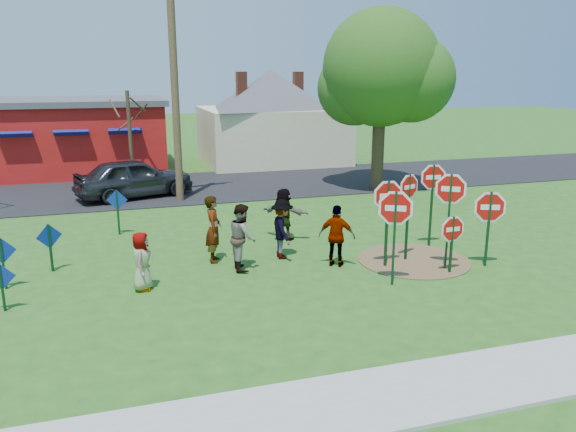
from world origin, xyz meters
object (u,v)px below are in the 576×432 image
object	(u,v)px
stop_sign_c	(450,199)
suv	(134,178)
stop_sign_a	(395,217)
leafy_tree	(384,74)
stop_sign_d	(433,185)
utility_pole	(174,73)
stop_sign_b	(409,195)
person_a	(142,261)
person_b	(213,229)

from	to	relation	value
stop_sign_c	suv	xyz separation A→B (m)	(-7.82, 11.89, -1.10)
stop_sign_a	leafy_tree	size ratio (longest dim) A/B	0.32
stop_sign_d	utility_pole	size ratio (longest dim) A/B	0.27
suv	utility_pole	world-z (taller)	utility_pole
stop_sign_a	stop_sign_d	size ratio (longest dim) A/B	0.96
stop_sign_b	person_a	distance (m)	7.49
person_b	suv	xyz separation A→B (m)	(-1.82, 9.35, -0.08)
stop_sign_b	person_b	distance (m)	5.62
stop_sign_d	person_a	size ratio (longest dim) A/B	1.82
stop_sign_d	suv	xyz separation A→B (m)	(-8.48, 9.93, -1.09)
stop_sign_c	utility_pole	distance (m)	12.69
stop_sign_c	person_b	distance (m)	6.59
person_a	utility_pole	xyz separation A→B (m)	(2.04, 9.76, 4.49)
stop_sign_c	person_a	size ratio (longest dim) A/B	1.89
person_a	person_b	xyz separation A→B (m)	(2.08, 1.63, 0.22)
person_b	suv	size ratio (longest dim) A/B	0.39
stop_sign_a	suv	size ratio (longest dim) A/B	0.53
stop_sign_b	stop_sign_c	xyz separation A→B (m)	(0.68, -1.00, 0.05)
stop_sign_d	leafy_tree	distance (m)	9.37
person_a	leafy_tree	xyz separation A→B (m)	(11.16, 9.52, 4.44)
stop_sign_c	leafy_tree	world-z (taller)	leafy_tree
person_a	suv	world-z (taller)	suv
utility_pole	leafy_tree	distance (m)	9.12
stop_sign_d	person_b	xyz separation A→B (m)	(-6.66, 0.57, -1.01)
person_b	utility_pole	size ratio (longest dim) A/B	0.19
stop_sign_a	stop_sign_b	distance (m)	2.06
stop_sign_c	suv	distance (m)	14.27
stop_sign_b	stop_sign_d	bearing A→B (deg)	16.69
stop_sign_a	utility_pole	world-z (taller)	utility_pole
stop_sign_a	person_a	xyz separation A→B (m)	(-6.13, 1.52, -1.05)
stop_sign_d	stop_sign_b	bearing A→B (deg)	-135.80
stop_sign_d	suv	size ratio (longest dim) A/B	0.55
stop_sign_b	utility_pole	distance (m)	11.54
leafy_tree	person_a	bearing A→B (deg)	-139.53
stop_sign_d	leafy_tree	world-z (taller)	leafy_tree
stop_sign_d	person_a	xyz separation A→B (m)	(-8.74, -1.06, -1.22)
stop_sign_b	stop_sign_c	size ratio (longest dim) A/B	0.94
person_a	stop_sign_d	bearing A→B (deg)	-68.97
stop_sign_a	person_b	size ratio (longest dim) A/B	1.35
suv	person_a	bearing A→B (deg)	161.56
stop_sign_b	leafy_tree	size ratio (longest dim) A/B	0.33
stop_sign_c	suv	world-z (taller)	stop_sign_c
suv	leafy_tree	xyz separation A→B (m)	(10.90, -1.46, 4.31)
stop_sign_b	stop_sign_c	distance (m)	1.22
suv	leafy_tree	size ratio (longest dim) A/B	0.61
stop_sign_a	person_a	size ratio (longest dim) A/B	1.74
stop_sign_c	stop_sign_d	size ratio (longest dim) A/B	1.04
stop_sign_d	person_b	size ratio (longest dim) A/B	1.42
stop_sign_a	person_b	world-z (taller)	stop_sign_a
stop_sign_b	stop_sign_d	size ratio (longest dim) A/B	0.97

